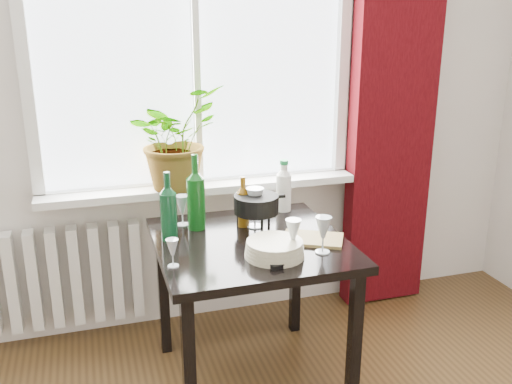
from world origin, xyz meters
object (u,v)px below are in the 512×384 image
object	(u,v)px
cleaning_bottle	(284,185)
plate_stack	(275,249)
wine_bottle_left	(168,206)
fondue_pot	(256,212)
potted_plant	(175,138)
wineglass_back_center	(255,207)
tv_remote	(268,260)
table	(251,258)
wineglass_back_left	(182,210)
bottle_amber	(243,201)
wineglass_far_right	(323,234)
wineglass_front_right	(293,237)
wine_bottle_right	(196,191)
cutting_board	(313,239)
wineglass_front_left	(173,253)
radiator	(65,277)

from	to	relation	value
cleaning_bottle	plate_stack	world-z (taller)	cleaning_bottle
wine_bottle_left	fondue_pot	xyz separation A→B (m)	(0.42, 0.02, -0.08)
potted_plant	wineglass_back_center	xyz separation A→B (m)	(0.31, -0.41, -0.27)
wineglass_back_center	tv_remote	distance (m)	0.42
table	wineglass_back_left	world-z (taller)	wineglass_back_left
bottle_amber	table	bearing A→B (deg)	-95.12
plate_stack	fondue_pot	world-z (taller)	fondue_pot
wineglass_far_right	plate_stack	size ratio (longest dim) A/B	0.66
fondue_pot	wineglass_front_right	bearing A→B (deg)	-87.13
wine_bottle_right	cutting_board	bearing A→B (deg)	-32.67
bottle_amber	cleaning_bottle	size ratio (longest dim) A/B	0.92
table	tv_remote	world-z (taller)	tv_remote
wine_bottle_right	tv_remote	xyz separation A→B (m)	(0.21, -0.47, -0.18)
wine_bottle_left	cleaning_bottle	size ratio (longest dim) A/B	1.19
wineglass_front_left	wineglass_far_right	bearing A→B (deg)	-4.05
wineglass_far_right	wineglass_back_left	xyz separation A→B (m)	(-0.52, 0.50, -0.01)
wineglass_front_right	wineglass_far_right	distance (m)	0.13
wineglass_front_right	wineglass_back_center	bearing A→B (deg)	99.50
wineglass_far_right	wineglass_front_left	world-z (taller)	wineglass_far_right
wine_bottle_right	wineglass_back_left	size ratio (longest dim) A/B	2.42
wineglass_back_left	wineglass_front_left	world-z (taller)	wineglass_back_left
wine_bottle_right	wineglass_back_left	xyz separation A→B (m)	(-0.06, 0.06, -0.11)
radiator	wine_bottle_right	distance (m)	0.94
cleaning_bottle	cutting_board	size ratio (longest dim) A/B	1.01
wine_bottle_right	cutting_board	distance (m)	0.59
wine_bottle_left	wine_bottle_right	xyz separation A→B (m)	(0.15, 0.10, 0.02)
wineglass_front_left	wineglass_back_center	bearing A→B (deg)	36.65
table	cutting_board	xyz separation A→B (m)	(0.27, -0.09, 0.10)
bottle_amber	fondue_pot	size ratio (longest dim) A/B	1.02
fondue_pot	wineglass_back_left	bearing A→B (deg)	149.24
potted_plant	wineglass_front_left	world-z (taller)	potted_plant
plate_stack	fondue_pot	bearing A→B (deg)	86.47
wineglass_front_left	plate_stack	xyz separation A→B (m)	(0.43, -0.02, -0.03)
wineglass_far_right	wineglass_back_center	bearing A→B (deg)	116.55
radiator	table	xyz separation A→B (m)	(0.85, -0.63, 0.27)
wineglass_back_left	table	bearing A→B (deg)	-46.47
wineglass_back_center	fondue_pot	distance (m)	0.03
bottle_amber	cutting_board	xyz separation A→B (m)	(0.25, -0.27, -0.12)
wine_bottle_right	tv_remote	distance (m)	0.54
cleaning_bottle	wineglass_front_left	xyz separation A→B (m)	(-0.66, -0.52, -0.08)
plate_stack	wineglass_front_right	bearing A→B (deg)	-3.70
table	wine_bottle_left	world-z (taller)	wine_bottle_left
wineglass_front_left	fondue_pot	bearing A→B (deg)	34.89
plate_stack	wineglass_far_right	bearing A→B (deg)	-6.42
radiator	cleaning_bottle	xyz separation A→B (m)	(1.13, -0.29, 0.50)
wineglass_far_right	wineglass_front_left	distance (m)	0.64
wineglass_back_left	wineglass_front_left	xyz separation A→B (m)	(-0.12, -0.46, -0.02)
radiator	wineglass_front_right	xyz separation A→B (m)	(0.98, -0.84, 0.44)
wine_bottle_right	wineglass_front_left	bearing A→B (deg)	-114.01
wine_bottle_left	wineglass_front_right	world-z (taller)	wine_bottle_left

